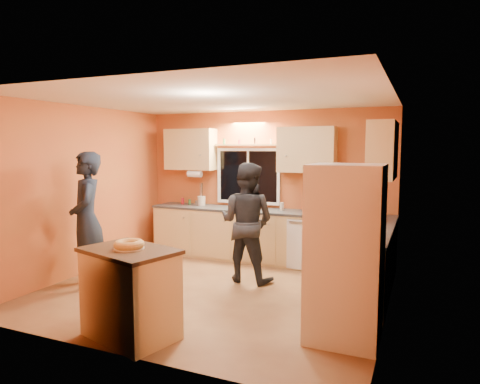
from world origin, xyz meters
The scene contains 14 objects.
ground centered at (0.00, 0.00, 0.00)m, with size 4.50×4.50×0.00m, color brown.
room_shell centered at (0.12, 0.41, 1.62)m, with size 4.54×4.04×2.61m.
back_counter centered at (0.01, 1.70, 0.45)m, with size 4.23×0.62×0.90m.
right_counter centered at (1.95, 0.50, 0.45)m, with size 0.62×1.84×0.90m.
refrigerator centered at (1.89, -0.80, 0.90)m, with size 0.72×0.70×1.80m, color silver.
island centered at (-0.15, -1.63, 0.47)m, with size 1.11×0.90×0.93m.
bundt_pastry centered at (-0.15, -1.63, 0.98)m, with size 0.31×0.31×0.09m, color tan.
person_left centered at (-1.74, -0.51, 0.95)m, with size 0.70×0.46×1.91m, color black.
person_center centered at (0.23, 0.61, 0.87)m, with size 0.85×0.66×1.74m, color black.
person_right centered at (1.49, -0.14, 0.81)m, with size 0.95×0.40×1.62m, color #363A25.
mixing_bowl centered at (1.02, 1.69, 0.95)m, with size 0.40×0.40×0.10m, color black.
utensil_crock centered at (-1.14, 1.77, 0.99)m, with size 0.14×0.14×0.17m, color beige.
potted_plant centered at (2.01, -0.30, 1.06)m, with size 0.29×0.25×0.32m, color gray.
red_box centered at (2.03, 1.30, 0.94)m, with size 0.16×0.12×0.07m, color #B21B21.
Camera 1 is at (2.58, -5.12, 1.97)m, focal length 32.00 mm.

